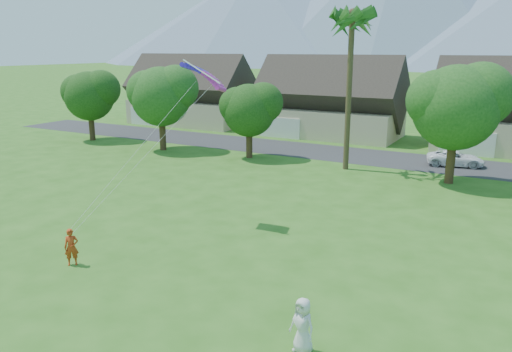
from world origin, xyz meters
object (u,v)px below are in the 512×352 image
Objects in this scene: kite_flyer at (71,247)px; parked_car at (455,158)px; watcher at (302,325)px; parafoil_kite at (205,74)px.

kite_flyer is 31.63m from parked_car.
watcher reaches higher than kite_flyer.
watcher reaches higher than parked_car.
parafoil_kite reaches higher than parked_car.
watcher is 15.22m from parafoil_kite.
parked_car is 1.70× the size of parafoil_kite.
watcher is (11.76, -1.05, 0.08)m from kite_flyer.
kite_flyer is 0.38× the size of parked_car.
kite_flyer is 0.92× the size of watcher.
parked_car is at bearing 105.21° from watcher.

